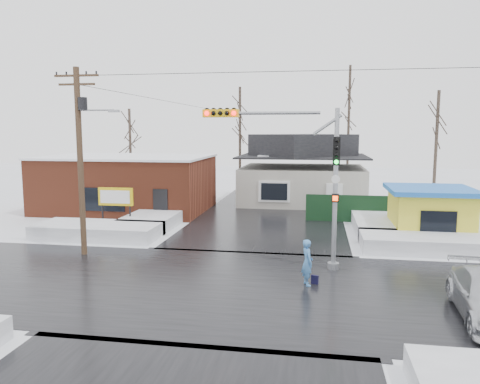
% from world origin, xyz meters
% --- Properties ---
extents(ground, '(120.00, 120.00, 0.00)m').
position_xyz_m(ground, '(0.00, 0.00, 0.00)').
color(ground, white).
rests_on(ground, ground).
extents(road_ns, '(10.00, 120.00, 0.02)m').
position_xyz_m(road_ns, '(0.00, 0.00, 0.01)').
color(road_ns, black).
rests_on(road_ns, ground).
extents(road_ew, '(120.00, 10.00, 0.02)m').
position_xyz_m(road_ew, '(0.00, 0.00, 0.01)').
color(road_ew, black).
rests_on(road_ew, ground).
extents(snowbank_nw, '(7.00, 3.00, 0.80)m').
position_xyz_m(snowbank_nw, '(-9.00, 7.00, 0.40)').
color(snowbank_nw, white).
rests_on(snowbank_nw, ground).
extents(snowbank_ne, '(7.00, 3.00, 0.80)m').
position_xyz_m(snowbank_ne, '(9.00, 7.00, 0.40)').
color(snowbank_ne, white).
rests_on(snowbank_ne, ground).
extents(snowbank_nside_w, '(3.00, 8.00, 0.80)m').
position_xyz_m(snowbank_nside_w, '(-7.00, 12.00, 0.40)').
color(snowbank_nside_w, white).
rests_on(snowbank_nside_w, ground).
extents(snowbank_nside_e, '(3.00, 8.00, 0.80)m').
position_xyz_m(snowbank_nside_e, '(7.00, 12.00, 0.40)').
color(snowbank_nside_e, white).
rests_on(snowbank_nside_e, ground).
extents(traffic_signal, '(6.05, 0.68, 7.00)m').
position_xyz_m(traffic_signal, '(2.43, 2.97, 4.54)').
color(traffic_signal, gray).
rests_on(traffic_signal, ground).
extents(utility_pole, '(3.15, 0.44, 9.00)m').
position_xyz_m(utility_pole, '(-7.93, 3.50, 5.11)').
color(utility_pole, '#382619').
rests_on(utility_pole, ground).
extents(brick_building, '(12.20, 8.20, 4.12)m').
position_xyz_m(brick_building, '(-11.00, 15.99, 2.08)').
color(brick_building, brown).
rests_on(brick_building, ground).
extents(marquee_sign, '(2.20, 0.21, 2.55)m').
position_xyz_m(marquee_sign, '(-9.00, 9.49, 1.92)').
color(marquee_sign, black).
rests_on(marquee_sign, ground).
extents(house, '(10.40, 8.40, 5.76)m').
position_xyz_m(house, '(2.00, 22.00, 2.62)').
color(house, '#B7B2A5').
rests_on(house, ground).
extents(kiosk, '(4.60, 4.60, 2.88)m').
position_xyz_m(kiosk, '(9.50, 9.99, 1.46)').
color(kiosk, yellow).
rests_on(kiosk, ground).
extents(fence, '(8.00, 0.12, 1.80)m').
position_xyz_m(fence, '(6.50, 14.00, 0.90)').
color(fence, black).
rests_on(fence, ground).
extents(tree_far_left, '(3.00, 3.00, 10.00)m').
position_xyz_m(tree_far_left, '(-4.00, 26.00, 7.95)').
color(tree_far_left, '#332821').
rests_on(tree_far_left, ground).
extents(tree_far_mid, '(3.00, 3.00, 12.00)m').
position_xyz_m(tree_far_mid, '(6.00, 28.00, 9.54)').
color(tree_far_mid, '#332821').
rests_on(tree_far_mid, ground).
extents(tree_far_right, '(3.00, 3.00, 9.00)m').
position_xyz_m(tree_far_right, '(12.00, 20.00, 7.16)').
color(tree_far_right, '#332821').
rests_on(tree_far_right, ground).
extents(tree_far_west, '(3.00, 3.00, 8.00)m').
position_xyz_m(tree_far_west, '(-14.00, 24.00, 6.36)').
color(tree_far_west, '#332821').
rests_on(tree_far_west, ground).
extents(pedestrian, '(0.64, 0.78, 1.83)m').
position_xyz_m(pedestrian, '(2.91, 0.67, 0.92)').
color(pedestrian, '#4580C1').
rests_on(pedestrian, ground).
extents(shopping_bag, '(0.30, 0.21, 0.35)m').
position_xyz_m(shopping_bag, '(3.22, 0.85, 0.17)').
color(shopping_bag, black).
rests_on(shopping_bag, ground).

